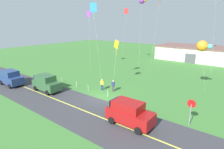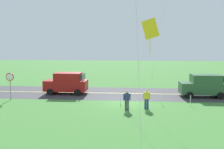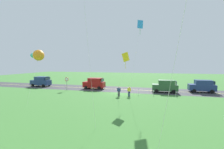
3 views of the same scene
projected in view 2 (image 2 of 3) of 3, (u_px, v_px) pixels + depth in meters
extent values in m
cube|color=#3D7533|center=(125.00, 103.00, 21.44)|extent=(120.00, 120.00, 0.10)
cube|color=#38383D|center=(126.00, 93.00, 25.39)|extent=(120.00, 7.00, 0.00)
cube|color=#E5E04C|center=(126.00, 93.00, 25.39)|extent=(120.00, 0.16, 0.00)
cube|color=maroon|center=(66.00, 85.00, 25.14)|extent=(4.40, 1.90, 1.10)
cube|color=maroon|center=(68.00, 76.00, 25.01)|extent=(2.73, 1.75, 0.80)
cube|color=#334756|center=(58.00, 76.00, 25.10)|extent=(0.10, 1.62, 0.64)
cube|color=#334756|center=(83.00, 77.00, 24.87)|extent=(0.10, 1.62, 0.60)
cylinder|color=black|center=(50.00, 92.00, 24.39)|extent=(0.68, 0.22, 0.68)
cylinder|color=black|center=(56.00, 89.00, 26.27)|extent=(0.68, 0.22, 0.68)
cylinder|color=black|center=(77.00, 92.00, 24.15)|extent=(0.68, 0.22, 0.68)
cylinder|color=black|center=(81.00, 89.00, 26.03)|extent=(0.68, 0.22, 0.68)
cube|color=#2D5633|center=(203.00, 88.00, 23.54)|extent=(4.40, 1.90, 1.10)
cube|color=#2D5633|center=(206.00, 79.00, 23.41)|extent=(2.73, 1.75, 0.80)
cube|color=#334756|center=(194.00, 78.00, 23.50)|extent=(0.10, 1.62, 0.64)
cube|color=#334756|center=(223.00, 79.00, 23.27)|extent=(0.10, 1.62, 0.60)
cylinder|color=black|center=(190.00, 95.00, 22.79)|extent=(0.68, 0.22, 0.68)
cylinder|color=black|center=(185.00, 91.00, 24.67)|extent=(0.68, 0.22, 0.68)
cylinder|color=black|center=(221.00, 96.00, 22.55)|extent=(0.68, 0.22, 0.68)
cylinder|color=black|center=(214.00, 92.00, 24.43)|extent=(0.68, 0.22, 0.68)
cylinder|color=gray|center=(10.00, 89.00, 22.28)|extent=(0.08, 0.08, 2.10)
cylinder|color=red|center=(10.00, 77.00, 22.14)|extent=(0.76, 0.04, 0.76)
cylinder|color=white|center=(10.00, 77.00, 22.12)|extent=(0.62, 0.01, 0.62)
cylinder|color=navy|center=(148.00, 104.00, 19.14)|extent=(0.16, 0.16, 0.82)
cylinder|color=navy|center=(145.00, 104.00, 19.16)|extent=(0.16, 0.16, 0.82)
cube|color=yellow|center=(147.00, 95.00, 19.07)|extent=(0.36, 0.22, 0.56)
cylinder|color=yellow|center=(150.00, 96.00, 19.05)|extent=(0.10, 0.10, 0.52)
cylinder|color=yellow|center=(144.00, 96.00, 19.09)|extent=(0.10, 0.10, 0.52)
sphere|color=#D8AD84|center=(147.00, 91.00, 19.02)|extent=(0.22, 0.22, 0.22)
cylinder|color=#3F3F47|center=(128.00, 105.00, 18.78)|extent=(0.16, 0.16, 0.82)
cylinder|color=#3F3F47|center=(126.00, 105.00, 18.79)|extent=(0.16, 0.16, 0.82)
cube|color=navy|center=(127.00, 96.00, 18.70)|extent=(0.36, 0.22, 0.56)
cylinder|color=navy|center=(130.00, 97.00, 18.69)|extent=(0.10, 0.10, 0.52)
cylinder|color=navy|center=(124.00, 97.00, 18.73)|extent=(0.10, 0.10, 0.52)
sphere|color=#D8AD84|center=(127.00, 91.00, 18.66)|extent=(0.22, 0.22, 0.22)
cylinder|color=silver|center=(159.00, 39.00, 18.28)|extent=(1.66, 0.39, 11.14)
cylinder|color=silver|center=(137.00, 74.00, 17.04)|extent=(1.53, 2.77, 6.15)
cube|color=yellow|center=(150.00, 29.00, 15.25)|extent=(1.16, 0.37, 1.40)
cylinder|color=yellow|center=(150.00, 43.00, 15.35)|extent=(0.04, 0.04, 1.40)
cylinder|color=silver|center=(190.00, 100.00, 20.22)|extent=(0.05, 0.05, 0.90)
cylinder|color=silver|center=(162.00, 100.00, 20.42)|extent=(0.05, 0.05, 0.90)
cylinder|color=silver|center=(120.00, 99.00, 20.71)|extent=(0.05, 0.05, 0.90)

